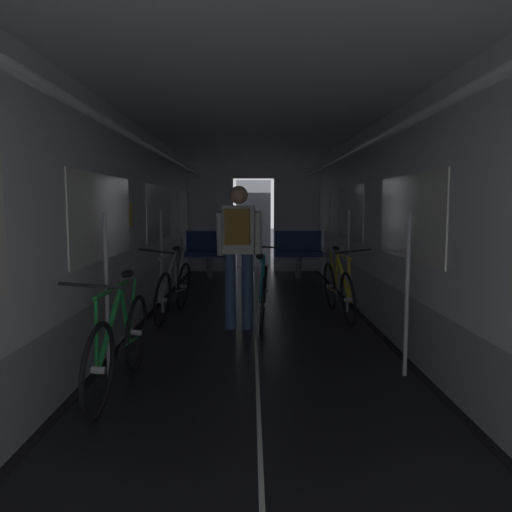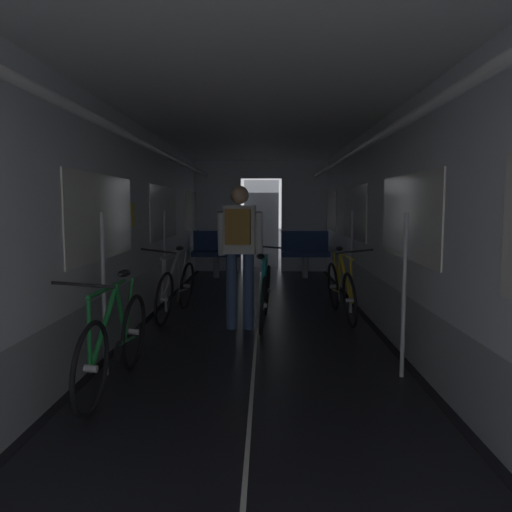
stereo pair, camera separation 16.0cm
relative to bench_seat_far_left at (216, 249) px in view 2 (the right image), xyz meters
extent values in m
cube|color=black|center=(-0.51, -4.82, -0.56)|extent=(0.08, 11.50, 0.01)
cube|color=black|center=(2.31, -4.82, -0.56)|extent=(0.08, 11.50, 0.01)
cube|color=beige|center=(0.90, -4.82, -0.56)|extent=(0.03, 11.27, 0.00)
cube|color=#9EA0A5|center=(-0.61, -4.82, -0.27)|extent=(0.12, 11.50, 0.60)
cube|color=silver|center=(-0.61, -4.82, 0.96)|extent=(0.12, 11.50, 1.85)
cube|color=white|center=(-0.54, -5.40, 0.78)|extent=(0.02, 1.90, 0.80)
cube|color=white|center=(-0.54, -2.52, 0.78)|extent=(0.02, 1.90, 0.80)
cube|color=white|center=(-0.54, 0.35, 0.78)|extent=(0.02, 1.90, 0.80)
cube|color=yellow|center=(-0.54, -4.37, 0.78)|extent=(0.01, 0.20, 0.28)
cylinder|color=white|center=(-0.27, -4.82, 1.53)|extent=(0.07, 11.04, 0.07)
cylinder|color=#B7BABF|center=(-0.37, -5.97, 0.13)|extent=(0.04, 0.04, 1.40)
cylinder|color=#B7BABF|center=(-0.37, -3.37, 0.13)|extent=(0.04, 0.04, 1.40)
cube|color=#9EA0A5|center=(2.41, -4.82, -0.27)|extent=(0.12, 11.50, 0.60)
cube|color=silver|center=(2.41, -4.82, 0.96)|extent=(0.12, 11.50, 1.85)
cube|color=white|center=(2.35, -5.40, 0.78)|extent=(0.02, 1.90, 0.80)
cube|color=white|center=(2.35, -2.52, 0.78)|extent=(0.02, 1.90, 0.80)
cube|color=white|center=(2.35, 0.35, 0.78)|extent=(0.02, 1.90, 0.80)
cube|color=yellow|center=(2.35, -4.71, 0.78)|extent=(0.01, 0.20, 0.28)
cylinder|color=white|center=(2.07, -4.82, 1.53)|extent=(0.07, 11.04, 0.07)
cylinder|color=#B7BABF|center=(2.17, -5.97, 0.13)|extent=(0.04, 0.04, 1.40)
cylinder|color=#B7BABF|center=(2.17, -3.37, 0.13)|extent=(0.04, 0.04, 1.40)
cube|color=silver|center=(-0.05, 0.99, 0.66)|extent=(1.00, 0.12, 2.45)
cube|color=silver|center=(1.85, 0.99, 0.66)|extent=(1.00, 0.12, 2.45)
cube|color=silver|center=(0.90, 0.99, 1.68)|extent=(0.90, 0.12, 0.40)
cube|color=#4C4F54|center=(0.90, 1.69, 0.46)|extent=(0.81, 0.04, 2.05)
cube|color=white|center=(0.90, -4.82, 1.94)|extent=(3.14, 11.62, 0.12)
cylinder|color=gray|center=(0.00, -0.07, -0.35)|extent=(0.12, 0.12, 0.44)
cube|color=#2D4784|center=(0.00, -0.07, -0.08)|extent=(0.96, 0.44, 0.10)
cube|color=#2D4784|center=(0.00, 0.12, 0.17)|extent=(0.96, 0.08, 0.40)
torus|color=gray|center=(-0.43, 0.15, 0.37)|extent=(0.14, 0.14, 0.02)
cylinder|color=gray|center=(1.80, -0.07, -0.35)|extent=(0.12, 0.12, 0.44)
cube|color=#2D4784|center=(1.80, -0.07, -0.08)|extent=(0.96, 0.44, 0.10)
cube|color=#2D4784|center=(1.80, 0.12, 0.17)|extent=(0.96, 0.08, 0.40)
torus|color=gray|center=(1.37, 0.15, 0.37)|extent=(0.14, 0.14, 0.02)
torus|color=black|center=(1.95, -3.22, -0.23)|extent=(0.14, 0.67, 0.67)
cylinder|color=#B2B2B7|center=(1.95, -3.22, -0.23)|extent=(0.10, 0.06, 0.06)
torus|color=black|center=(2.01, -4.24, -0.23)|extent=(0.14, 0.67, 0.67)
cylinder|color=#B2B2B7|center=(2.01, -4.24, -0.23)|extent=(0.10, 0.06, 0.06)
cylinder|color=yellow|center=(2.01, -3.92, -0.01)|extent=(0.12, 0.54, 0.56)
cylinder|color=yellow|center=(1.99, -3.51, -0.01)|extent=(0.07, 0.35, 0.55)
cylinder|color=yellow|center=(2.03, -3.77, 0.25)|extent=(0.08, 0.82, 0.04)
cylinder|color=yellow|center=(1.98, -3.29, 0.01)|extent=(0.08, 0.16, 0.49)
cylinder|color=yellow|center=(1.96, -3.44, -0.26)|extent=(0.05, 0.45, 0.07)
cylinder|color=yellow|center=(2.03, -4.21, 0.01)|extent=(0.07, 0.09, 0.49)
cylinder|color=black|center=(1.97, -3.67, -0.28)|extent=(0.04, 0.17, 0.17)
ellipsoid|color=black|center=(2.01, -3.34, 0.31)|extent=(0.11, 0.25, 0.07)
cylinder|color=black|center=(2.06, -4.22, 0.35)|extent=(0.44, 0.05, 0.06)
torus|color=black|center=(-0.10, -3.21, -0.23)|extent=(0.18, 0.68, 0.67)
cylinder|color=#B2B2B7|center=(-0.10, -3.21, -0.23)|extent=(0.10, 0.06, 0.06)
torus|color=black|center=(-0.21, -4.22, -0.23)|extent=(0.18, 0.68, 0.67)
cylinder|color=#B2B2B7|center=(-0.21, -4.22, -0.23)|extent=(0.10, 0.06, 0.06)
cylinder|color=#ADAFB5|center=(-0.20, -3.91, -0.02)|extent=(0.15, 0.53, 0.56)
cylinder|color=#ADAFB5|center=(-0.16, -3.50, -0.02)|extent=(0.06, 0.35, 0.55)
cylinder|color=#ADAFB5|center=(-0.21, -3.75, 0.25)|extent=(0.13, 0.82, 0.04)
cylinder|color=#ADAFB5|center=(-0.14, -3.27, 0.01)|extent=(0.09, 0.16, 0.49)
cylinder|color=#ADAFB5|center=(-0.12, -3.43, -0.26)|extent=(0.07, 0.45, 0.07)
cylinder|color=#ADAFB5|center=(-0.24, -4.19, 0.01)|extent=(0.08, 0.10, 0.49)
cylinder|color=black|center=(-0.15, -3.66, -0.28)|extent=(0.05, 0.17, 0.17)
ellipsoid|color=black|center=(-0.17, -3.32, 0.31)|extent=(0.12, 0.25, 0.07)
cylinder|color=black|center=(-0.28, -4.20, 0.35)|extent=(0.44, 0.07, 0.07)
torus|color=black|center=(-0.17, -5.79, -0.23)|extent=(0.10, 0.67, 0.67)
cylinder|color=#B2B2B7|center=(-0.17, -5.79, -0.23)|extent=(0.09, 0.05, 0.06)
torus|color=black|center=(-0.20, -6.81, -0.23)|extent=(0.10, 0.67, 0.67)
cylinder|color=#B2B2B7|center=(-0.20, -6.81, -0.23)|extent=(0.09, 0.05, 0.06)
cylinder|color=#1E8438|center=(-0.20, -6.50, -0.01)|extent=(0.09, 0.54, 0.56)
cylinder|color=#1E8438|center=(-0.19, -6.09, -0.01)|extent=(0.06, 0.34, 0.55)
cylinder|color=#1E8438|center=(-0.22, -6.34, 0.25)|extent=(0.06, 0.82, 0.04)
cylinder|color=#1E8438|center=(-0.19, -5.86, 0.01)|extent=(0.06, 0.16, 0.49)
cylinder|color=#1E8438|center=(-0.17, -6.02, -0.26)|extent=(0.04, 0.45, 0.07)
cylinder|color=#1E8438|center=(-0.21, -6.78, 0.01)|extent=(0.06, 0.09, 0.49)
cylinder|color=black|center=(-0.18, -6.24, -0.28)|extent=(0.03, 0.17, 0.17)
ellipsoid|color=black|center=(-0.21, -5.91, 0.31)|extent=(0.10, 0.24, 0.07)
cylinder|color=black|center=(-0.24, -6.80, 0.35)|extent=(0.44, 0.04, 0.05)
cylinder|color=#384C75|center=(0.61, -4.31, -0.12)|extent=(0.13, 0.13, 0.90)
cylinder|color=#384C75|center=(0.81, -4.33, -0.12)|extent=(0.13, 0.13, 0.90)
cube|color=silver|center=(0.71, -4.32, 0.61)|extent=(0.37, 0.24, 0.56)
cylinder|color=silver|center=(0.49, -4.29, 0.56)|extent=(0.10, 0.20, 0.53)
cylinder|color=silver|center=(0.93, -4.31, 0.56)|extent=(0.10, 0.20, 0.53)
sphere|color=tan|center=(0.71, -4.32, 1.01)|extent=(0.21, 0.21, 0.21)
cube|color=olive|center=(0.70, -4.49, 0.65)|extent=(0.29, 0.18, 0.40)
torus|color=black|center=(0.98, -4.58, -0.23)|extent=(0.11, 0.67, 0.67)
cylinder|color=#B2B2B7|center=(0.98, -4.58, -0.23)|extent=(0.10, 0.05, 0.06)
torus|color=black|center=(1.03, -3.56, -0.23)|extent=(0.11, 0.67, 0.67)
cylinder|color=#B2B2B7|center=(1.03, -3.56, -0.23)|extent=(0.10, 0.05, 0.06)
cylinder|color=teal|center=(1.00, -3.87, -0.01)|extent=(0.05, 0.54, 0.56)
cylinder|color=teal|center=(0.98, -4.28, -0.01)|extent=(0.09, 0.34, 0.55)
cylinder|color=teal|center=(0.97, -4.03, 0.25)|extent=(0.08, 0.82, 0.04)
cylinder|color=teal|center=(0.97, -4.51, 0.01)|extent=(0.05, 0.17, 0.49)
cylinder|color=teal|center=(0.99, -4.35, -0.26)|extent=(0.05, 0.45, 0.07)
cylinder|color=teal|center=(1.01, -3.59, 0.01)|extent=(0.06, 0.09, 0.49)
cylinder|color=black|center=(1.00, -4.13, -0.28)|extent=(0.03, 0.17, 0.17)
ellipsoid|color=black|center=(0.95, -4.46, 0.31)|extent=(0.11, 0.24, 0.07)
cylinder|color=black|center=(0.99, -3.57, 0.35)|extent=(0.44, 0.05, 0.05)
camera|label=1|loc=(0.85, -10.17, 0.89)|focal=35.29mm
camera|label=2|loc=(1.01, -10.17, 0.89)|focal=35.29mm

